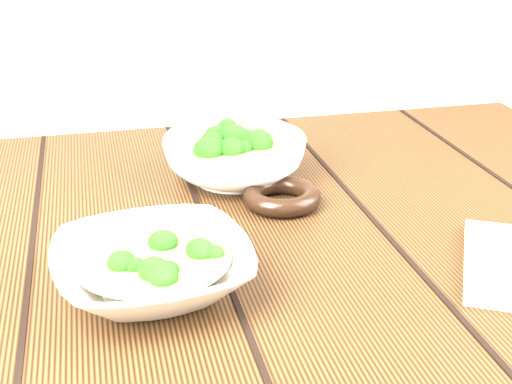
# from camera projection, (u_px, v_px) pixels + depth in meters

# --- Properties ---
(table) EXTENTS (1.20, 0.80, 0.75)m
(table) POSITION_uv_depth(u_px,v_px,m) (227.00, 315.00, 0.89)
(table) COLOR #392410
(table) RESTS_ON ground
(soup_bowl_front) EXTENTS (0.21, 0.21, 0.06)m
(soup_bowl_front) POSITION_uv_depth(u_px,v_px,m) (153.00, 267.00, 0.71)
(soup_bowl_front) COLOR silver
(soup_bowl_front) RESTS_ON table
(soup_bowl_back) EXTENTS (0.20, 0.20, 0.07)m
(soup_bowl_back) POSITION_uv_depth(u_px,v_px,m) (235.00, 156.00, 0.97)
(soup_bowl_back) COLOR silver
(soup_bowl_back) RESTS_ON table
(trivet) EXTENTS (0.12, 0.12, 0.02)m
(trivet) POSITION_uv_depth(u_px,v_px,m) (282.00, 196.00, 0.90)
(trivet) COLOR black
(trivet) RESTS_ON table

